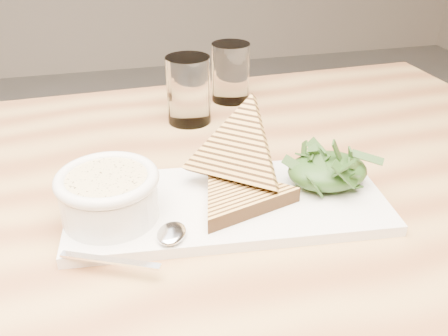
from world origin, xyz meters
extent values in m
cube|color=tan|center=(0.03, 0.22, 0.70)|extent=(1.25, 0.86, 0.04)
cylinder|color=tan|center=(0.60, 0.58, 0.34)|extent=(0.06, 0.06, 0.68)
cube|color=white|center=(0.06, 0.15, 0.73)|extent=(0.42, 0.22, 0.01)
cylinder|color=white|center=(-0.09, 0.15, 0.76)|extent=(0.12, 0.12, 0.05)
cylinder|color=#D8C489|center=(-0.09, 0.15, 0.79)|extent=(0.10, 0.10, 0.01)
torus|color=white|center=(-0.09, 0.15, 0.79)|extent=(0.12, 0.12, 0.01)
ellipsoid|color=#163613|center=(0.20, 0.15, 0.76)|extent=(0.11, 0.09, 0.04)
ellipsoid|color=silver|center=(-0.03, 0.09, 0.74)|extent=(0.05, 0.06, 0.01)
cube|color=silver|center=(-0.10, 0.06, 0.74)|extent=(0.11, 0.06, 0.00)
cylinder|color=white|center=(0.06, 0.44, 0.78)|extent=(0.08, 0.08, 0.12)
cylinder|color=white|center=(0.16, 0.52, 0.78)|extent=(0.07, 0.07, 0.11)
camera|label=1|loc=(-0.08, -0.38, 1.09)|focal=40.00mm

